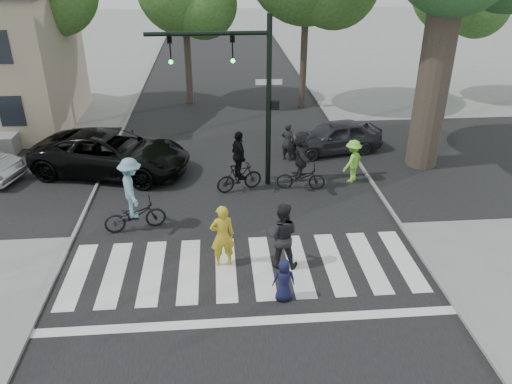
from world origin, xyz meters
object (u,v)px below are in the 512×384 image
(cyclist_left, at_px, (133,200))
(cyclist_mid, at_px, (239,167))
(pedestrian_woman, at_px, (222,236))
(car_suv, at_px, (111,153))
(car_grey, at_px, (334,137))
(cyclist_right, at_px, (301,164))
(pedestrian_child, at_px, (284,280))
(traffic_signal, at_px, (244,80))
(pedestrian_adult, at_px, (282,236))

(cyclist_left, bearing_deg, cyclist_mid, 36.22)
(cyclist_mid, bearing_deg, pedestrian_woman, -98.58)
(car_suv, distance_m, car_grey, 9.05)
(cyclist_mid, distance_m, cyclist_right, 2.21)
(pedestrian_child, bearing_deg, pedestrian_woman, -49.85)
(pedestrian_child, xyz_separation_m, cyclist_mid, (-0.78, 6.20, 0.34))
(pedestrian_child, height_order, cyclist_left, cyclist_left)
(traffic_signal, xyz_separation_m, pedestrian_child, (0.55, -6.64, -3.32))
(pedestrian_adult, bearing_deg, traffic_signal, -71.97)
(traffic_signal, bearing_deg, cyclist_mid, -117.23)
(pedestrian_woman, relative_size, cyclist_left, 0.77)
(traffic_signal, xyz_separation_m, car_suv, (-4.99, 1.47, -3.08))
(pedestrian_adult, bearing_deg, pedestrian_woman, 4.30)
(traffic_signal, xyz_separation_m, pedestrian_woman, (-0.91, -4.99, -2.98))
(traffic_signal, bearing_deg, cyclist_left, -141.03)
(cyclist_mid, relative_size, cyclist_right, 1.01)
(cyclist_right, distance_m, car_suv, 7.25)
(cyclist_left, relative_size, cyclist_right, 1.08)
(cyclist_left, xyz_separation_m, cyclist_right, (5.55, 2.38, -0.05))
(cyclist_mid, distance_m, car_suv, 5.13)
(pedestrian_woman, distance_m, cyclist_left, 3.39)
(pedestrian_adult, height_order, car_grey, pedestrian_adult)
(cyclist_mid, height_order, car_grey, cyclist_mid)
(cyclist_left, bearing_deg, cyclist_right, 23.20)
(cyclist_left, distance_m, car_grey, 9.49)
(traffic_signal, bearing_deg, car_grey, 36.36)
(pedestrian_woman, height_order, cyclist_mid, cyclist_mid)
(pedestrian_child, xyz_separation_m, cyclist_right, (1.43, 6.13, 0.40))
(cyclist_right, bearing_deg, cyclist_left, -156.80)
(pedestrian_adult, distance_m, car_suv, 8.73)
(pedestrian_woman, height_order, cyclist_left, cyclist_left)
(cyclist_left, bearing_deg, traffic_signal, 38.97)
(traffic_signal, relative_size, pedestrian_adult, 3.14)
(pedestrian_child, height_order, cyclist_mid, cyclist_mid)
(pedestrian_adult, bearing_deg, car_grey, -101.48)
(traffic_signal, xyz_separation_m, car_grey, (3.95, 2.90, -3.22))
(pedestrian_woman, xyz_separation_m, car_grey, (4.86, 7.90, -0.24))
(car_grey, bearing_deg, traffic_signal, -65.07)
(cyclist_mid, bearing_deg, cyclist_left, -143.78)
(traffic_signal, xyz_separation_m, cyclist_left, (-3.57, -2.88, -2.87))
(traffic_signal, relative_size, cyclist_left, 2.53)
(cyclist_right, bearing_deg, cyclist_mid, 178.19)
(pedestrian_woman, distance_m, cyclist_right, 5.34)
(cyclist_mid, height_order, car_suv, cyclist_mid)
(car_suv, bearing_deg, cyclist_left, -147.06)
(pedestrian_adult, distance_m, cyclist_right, 4.84)
(pedestrian_adult, distance_m, cyclist_left, 4.82)
(pedestrian_woman, relative_size, car_suv, 0.31)
(pedestrian_child, distance_m, pedestrian_adult, 1.52)
(car_grey, bearing_deg, car_suv, -92.31)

